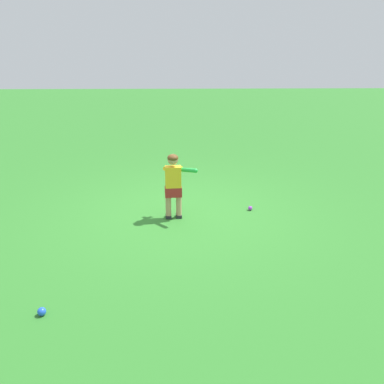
# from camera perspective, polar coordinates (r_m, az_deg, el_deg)

# --- Properties ---
(ground_plane) EXTENTS (40.00, 40.00, 0.00)m
(ground_plane) POSITION_cam_1_polar(r_m,az_deg,el_deg) (6.95, -1.27, -2.87)
(ground_plane) COLOR #2D7528
(child_batter) EXTENTS (0.47, 0.55, 1.08)m
(child_batter) POSITION_cam_1_polar(r_m,az_deg,el_deg) (6.51, -2.54, 1.64)
(child_batter) COLOR #232328
(child_batter) RESTS_ON ground
(play_ball_far_left) EXTENTS (0.07, 0.07, 0.07)m
(play_ball_far_left) POSITION_cam_1_polar(r_m,az_deg,el_deg) (7.09, 8.11, -2.25)
(play_ball_far_left) COLOR purple
(play_ball_far_left) RESTS_ON ground
(play_ball_far_right) EXTENTS (0.09, 0.09, 0.09)m
(play_ball_far_right) POSITION_cam_1_polar(r_m,az_deg,el_deg) (4.76, -20.22, -15.37)
(play_ball_far_right) COLOR blue
(play_ball_far_right) RESTS_ON ground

